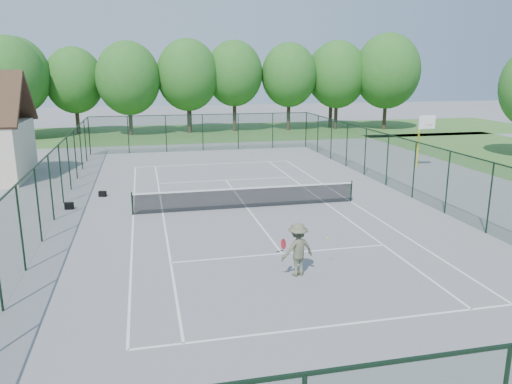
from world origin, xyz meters
TOP-DOWN VIEW (x-y plane):
  - ground at (0.00, 0.00)m, footprint 140.00×140.00m
  - grass_far at (0.00, 30.00)m, footprint 80.00×16.00m
  - court_lines at (0.00, 0.00)m, footprint 11.05×23.85m
  - tennis_net at (0.00, 0.00)m, footprint 11.08×0.08m
  - fence_enclosure at (0.00, 0.00)m, footprint 18.05×36.05m
  - tree_line_far at (0.00, 30.00)m, footprint 39.40×6.40m
  - basketball_goal at (13.82, 7.35)m, footprint 1.20×1.43m
  - sports_bag_a at (-8.56, 1.71)m, footprint 0.43×0.27m
  - sports_bag_b at (-7.14, 3.93)m, footprint 0.43×0.34m
  - tennis_player at (-0.04, -8.41)m, footprint 2.11×0.97m

SIDE VIEW (x-z plane):
  - ground at x=0.00m, z-range 0.00..0.00m
  - court_lines at x=0.00m, z-range 0.00..0.01m
  - grass_far at x=0.00m, z-range 0.00..0.01m
  - sports_bag_b at x=-7.14m, z-range 0.00..0.30m
  - sports_bag_a at x=-8.56m, z-range 0.00..0.33m
  - tennis_net at x=0.00m, z-range 0.03..1.13m
  - tennis_player at x=-0.04m, z-range 0.00..1.81m
  - fence_enclosure at x=0.00m, z-range 0.05..3.07m
  - basketball_goal at x=13.82m, z-range 0.74..4.39m
  - tree_line_far at x=0.00m, z-range 1.14..10.84m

